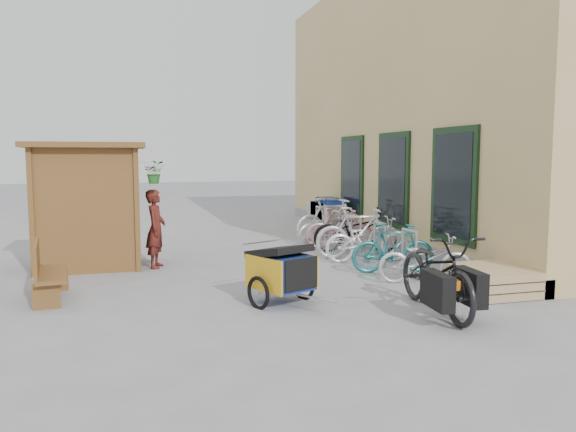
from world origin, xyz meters
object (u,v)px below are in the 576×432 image
object	(u,v)px
bike_1	(393,248)
pallet_stack	(492,280)
kiosk	(83,188)
shopping_carts	(326,211)
bike_3	(359,233)
bike_2	(367,239)
bike_5	(339,228)
bike_0	(425,259)
bike_4	(356,230)
cargo_bike	(437,273)
bench	(45,270)
person_kiosk	(156,229)
child_trailer	(281,270)
bike_6	(325,227)
bike_7	(330,220)

from	to	relation	value
bike_1	pallet_stack	bearing A→B (deg)	-147.11
kiosk	shopping_carts	size ratio (longest dim) A/B	1.33
bike_3	bike_2	bearing A→B (deg)	-166.87
bike_1	bike_5	size ratio (longest dim) A/B	0.98
bike_0	bike_1	world-z (taller)	bike_1
bike_3	bike_4	world-z (taller)	bike_3
bike_4	cargo_bike	bearing A→B (deg)	-175.64
bike_2	bike_4	size ratio (longest dim) A/B	0.91
bike_5	cargo_bike	bearing A→B (deg)	-179.16
bench	bike_4	distance (m)	6.65
bike_0	bike_2	size ratio (longest dim) A/B	0.90
kiosk	person_kiosk	bearing A→B (deg)	-13.02
kiosk	bike_1	world-z (taller)	kiosk
bike_0	shopping_carts	bearing A→B (deg)	11.28
child_trailer	bike_4	size ratio (longest dim) A/B	0.81
child_trailer	bike_3	xyz separation A→B (m)	(2.52, 3.07, 0.05)
bike_3	child_trailer	bearing A→B (deg)	149.23
cargo_bike	bike_5	world-z (taller)	cargo_bike
bike_2	bike_6	bearing A→B (deg)	6.69
bench	bike_5	size ratio (longest dim) A/B	0.91
child_trailer	bike_7	world-z (taller)	bike_7
pallet_stack	bike_6	distance (m)	5.54
person_kiosk	bike_0	distance (m)	5.06
bike_5	bike_7	size ratio (longest dim) A/B	0.85
shopping_carts	bike_5	world-z (taller)	shopping_carts
child_trailer	cargo_bike	distance (m)	2.19
bike_0	bike_5	size ratio (longest dim) A/B	1.00
bench	child_trailer	size ratio (longest dim) A/B	0.93
bike_3	bike_7	bearing A→B (deg)	2.77
person_kiosk	bike_1	world-z (taller)	person_kiosk
bench	bike_2	size ratio (longest dim) A/B	0.82
cargo_bike	bike_3	distance (m)	4.18
bike_5	bike_0	bearing A→B (deg)	-170.68
kiosk	bike_2	size ratio (longest dim) A/B	1.42
shopping_carts	bike_5	bearing A→B (deg)	-103.70
child_trailer	bike_6	distance (m)	5.76
bike_1	bike_2	distance (m)	1.15
bench	cargo_bike	bearing A→B (deg)	-29.72
bike_5	bike_7	world-z (taller)	bike_7
bike_3	bike_5	world-z (taller)	bike_3
cargo_bike	kiosk	bearing A→B (deg)	141.33
bike_0	bike_3	world-z (taller)	bike_3
person_kiosk	pallet_stack	bearing A→B (deg)	-109.71
shopping_carts	bench	bearing A→B (deg)	-136.99
person_kiosk	bike_1	distance (m)	4.52
kiosk	pallet_stack	world-z (taller)	kiosk
pallet_stack	bike_6	bearing A→B (deg)	98.33
bike_1	bike_6	size ratio (longest dim) A/B	1.00
bike_7	bike_1	bearing A→B (deg)	170.96
bike_6	shopping_carts	bearing A→B (deg)	-34.78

